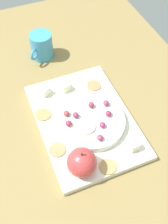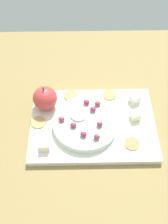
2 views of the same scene
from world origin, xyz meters
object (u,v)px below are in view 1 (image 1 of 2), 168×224
object	(u,v)px
serving_dish	(91,122)
grape_7	(66,114)
grape_3	(109,114)
grape_4	(77,115)
cracker_1	(94,85)
grape_2	(100,138)
cheese_cube_2	(65,87)
grape_5	(106,103)
platter	(85,121)
cracker_3	(108,167)
cup	(42,46)
grape_0	(69,123)
apple_slice_0	(86,126)
cracker_0	(43,115)
grape_1	(91,105)
cracker_2	(57,150)
cheese_cube_0	(44,91)
cheese_cube_1	(134,145)
apple_whole	(82,162)
grape_6	(102,125)

from	to	relation	value
serving_dish	grape_7	bearing A→B (deg)	56.45
grape_3	grape_4	xyz separation A→B (cm)	(2.94, 8.13, 0.03)
cracker_1	grape_2	bearing A→B (deg)	160.85
cheese_cube_2	grape_5	xyz separation A→B (cm)	(-11.93, -8.29, 1.73)
platter	cracker_3	distance (cm)	16.14
platter	serving_dish	distance (cm)	3.25
cheese_cube_2	cup	xyz separation A→B (cm)	(19.57, 1.30, 1.23)
grape_0	apple_slice_0	bearing A→B (deg)	-120.13
cheese_cube_2	cracker_0	bearing A→B (deg)	127.37
grape_1	cup	bearing A→B (deg)	10.11
grape_3	cracker_2	bearing A→B (deg)	103.20
platter	cheese_cube_2	xyz separation A→B (cm)	(12.69, 1.38, 2.31)
grape_3	apple_slice_0	bearing A→B (deg)	99.82
cracker_2	cracker_3	size ratio (longest dim) A/B	1.00
grape_0	grape_5	size ratio (longest dim) A/B	1.00
cheese_cube_0	grape_1	xyz separation A→B (cm)	(-11.55, -10.49, 1.72)
cheese_cube_2	grape_0	bearing A→B (deg)	164.60
cracker_1	serving_dish	bearing A→B (deg)	153.45
cheese_cube_0	grape_3	size ratio (longest dim) A/B	1.48
cup	grape_3	bearing A→B (deg)	-166.14
cheese_cube_0	cup	xyz separation A→B (cm)	(18.93, -5.05, 1.23)
cracker_3	grape_3	size ratio (longest dim) A/B	2.43
cheese_cube_2	grape_2	bearing A→B (deg)	-174.60
cracker_0	grape_3	world-z (taller)	grape_3
grape_1	grape_2	xyz separation A→B (cm)	(-10.84, 2.08, -0.12)
grape_3	grape_4	bearing A→B (deg)	70.10
grape_5	grape_7	xyz separation A→B (cm)	(0.82, 11.69, -0.12)
cheese_cube_1	grape_0	world-z (taller)	grape_0
grape_7	grape_3	bearing A→B (deg)	-112.40
apple_whole	cheese_cube_2	world-z (taller)	apple_whole
cracker_2	grape_6	world-z (taller)	grape_6
grape_5	grape_7	size ratio (longest dim) A/B	1.00
cheese_cube_0	grape_6	distance (cm)	21.80
platter	cracker_0	size ratio (longest dim) A/B	8.28
serving_dish	grape_4	size ratio (longest dim) A/B	10.31
grape_3	grape_6	distance (cm)	4.18
cheese_cube_2	cracker_2	size ratio (longest dim) A/B	0.61
cheese_cube_1	grape_7	size ratio (longest dim) A/B	1.48
cup	apple_slice_0	bearing A→B (deg)	-177.92
cracker_1	grape_7	distance (cm)	15.58
grape_5	cup	world-z (taller)	cup
cheese_cube_0	cheese_cube_2	world-z (taller)	same
apple_whole	grape_5	xyz separation A→B (cm)	(14.94, -13.42, -0.62)
grape_1	cheese_cube_2	bearing A→B (deg)	20.77
serving_dish	cracker_2	size ratio (longest dim) A/B	4.25
cracker_3	cracker_0	bearing A→B (deg)	25.23
cracker_2	grape_5	distance (cm)	19.11
cheese_cube_2	cracker_1	size ratio (longest dim) A/B	0.61
grape_2	apple_slice_0	size ratio (longest dim) A/B	0.35
grape_5	apple_slice_0	xyz separation A→B (cm)	(-4.88, 8.26, -0.57)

